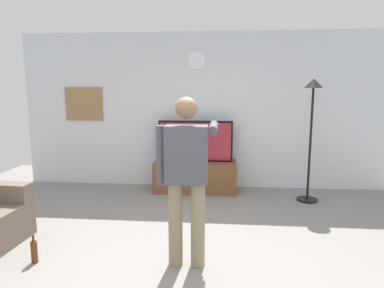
{
  "coord_description": "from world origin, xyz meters",
  "views": [
    {
      "loc": [
        0.36,
        -3.15,
        1.78
      ],
      "look_at": [
        -0.03,
        1.2,
        1.05
      ],
      "focal_mm": 32.41,
      "sensor_mm": 36.0,
      "label": 1
    }
  ],
  "objects_px": {
    "television": "(195,141)",
    "floor_lamp": "(312,115)",
    "tv_stand": "(195,176)",
    "wall_clock": "(197,60)",
    "framed_picture": "(84,104)",
    "person_standing_nearer_lamp": "(187,173)",
    "beverage_bottle": "(34,251)"
  },
  "relations": [
    {
      "from": "television",
      "to": "floor_lamp",
      "type": "relative_size",
      "value": 0.67
    },
    {
      "from": "tv_stand",
      "to": "wall_clock",
      "type": "relative_size",
      "value": 4.53
    },
    {
      "from": "television",
      "to": "framed_picture",
      "type": "distance_m",
      "value": 2.13
    },
    {
      "from": "person_standing_nearer_lamp",
      "to": "beverage_bottle",
      "type": "bearing_deg",
      "value": -176.22
    },
    {
      "from": "person_standing_nearer_lamp",
      "to": "beverage_bottle",
      "type": "xyz_separation_m",
      "value": [
        -1.55,
        -0.1,
        -0.83
      ]
    },
    {
      "from": "wall_clock",
      "to": "television",
      "type": "bearing_deg",
      "value": -90.0
    },
    {
      "from": "framed_picture",
      "to": "beverage_bottle",
      "type": "distance_m",
      "value": 3.26
    },
    {
      "from": "beverage_bottle",
      "to": "person_standing_nearer_lamp",
      "type": "bearing_deg",
      "value": 3.78
    },
    {
      "from": "tv_stand",
      "to": "beverage_bottle",
      "type": "distance_m",
      "value": 2.98
    },
    {
      "from": "wall_clock",
      "to": "floor_lamp",
      "type": "xyz_separation_m",
      "value": [
        1.8,
        -0.66,
        -0.87
      ]
    },
    {
      "from": "wall_clock",
      "to": "person_standing_nearer_lamp",
      "type": "relative_size",
      "value": 0.18
    },
    {
      "from": "television",
      "to": "beverage_bottle",
      "type": "bearing_deg",
      "value": -118.37
    },
    {
      "from": "wall_clock",
      "to": "framed_picture",
      "type": "bearing_deg",
      "value": 179.86
    },
    {
      "from": "framed_picture",
      "to": "floor_lamp",
      "type": "distance_m",
      "value": 3.89
    },
    {
      "from": "tv_stand",
      "to": "floor_lamp",
      "type": "bearing_deg",
      "value": -11.6
    },
    {
      "from": "tv_stand",
      "to": "beverage_bottle",
      "type": "xyz_separation_m",
      "value": [
        -1.44,
        -2.61,
        -0.14
      ]
    },
    {
      "from": "tv_stand",
      "to": "person_standing_nearer_lamp",
      "type": "bearing_deg",
      "value": -87.31
    },
    {
      "from": "wall_clock",
      "to": "framed_picture",
      "type": "distance_m",
      "value": 2.16
    },
    {
      "from": "television",
      "to": "tv_stand",
      "type": "bearing_deg",
      "value": -90.0
    },
    {
      "from": "wall_clock",
      "to": "beverage_bottle",
      "type": "height_order",
      "value": "wall_clock"
    },
    {
      "from": "framed_picture",
      "to": "television",
      "type": "bearing_deg",
      "value": -7.0
    },
    {
      "from": "television",
      "to": "person_standing_nearer_lamp",
      "type": "height_order",
      "value": "person_standing_nearer_lamp"
    },
    {
      "from": "tv_stand",
      "to": "person_standing_nearer_lamp",
      "type": "distance_m",
      "value": 2.61
    },
    {
      "from": "floor_lamp",
      "to": "beverage_bottle",
      "type": "xyz_separation_m",
      "value": [
        -3.24,
        -2.24,
        -1.24
      ]
    },
    {
      "from": "television",
      "to": "person_standing_nearer_lamp",
      "type": "distance_m",
      "value": 2.56
    },
    {
      "from": "wall_clock",
      "to": "beverage_bottle",
      "type": "relative_size",
      "value": 1.04
    },
    {
      "from": "tv_stand",
      "to": "person_standing_nearer_lamp",
      "type": "height_order",
      "value": "person_standing_nearer_lamp"
    },
    {
      "from": "framed_picture",
      "to": "floor_lamp",
      "type": "relative_size",
      "value": 0.36
    },
    {
      "from": "beverage_bottle",
      "to": "framed_picture",
      "type": "bearing_deg",
      "value": 101.46
    },
    {
      "from": "wall_clock",
      "to": "person_standing_nearer_lamp",
      "type": "distance_m",
      "value": 3.08
    },
    {
      "from": "wall_clock",
      "to": "framed_picture",
      "type": "xyz_separation_m",
      "value": [
        -2.03,
        0.0,
        -0.75
      ]
    },
    {
      "from": "tv_stand",
      "to": "wall_clock",
      "type": "distance_m",
      "value": 1.99
    }
  ]
}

